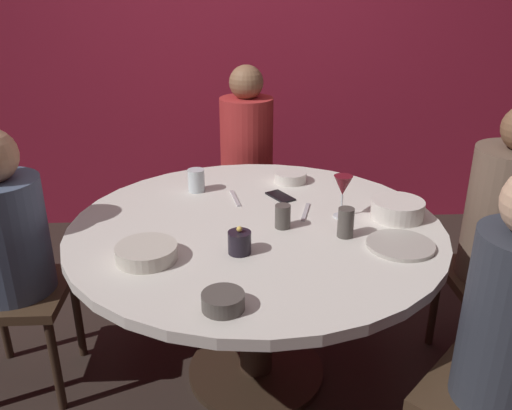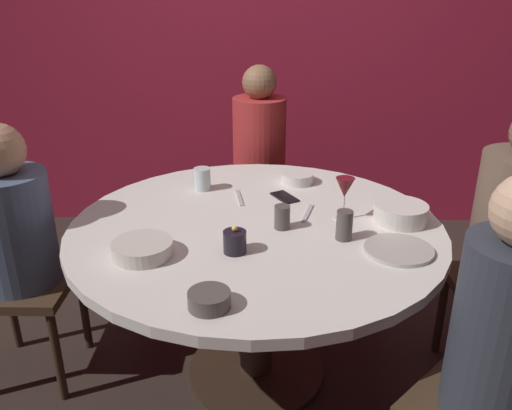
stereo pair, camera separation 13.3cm
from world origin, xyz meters
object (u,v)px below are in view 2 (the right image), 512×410
(seated_diner_left, at_px, (13,228))
(seated_diner_back, at_px, (259,148))
(cup_by_left_diner, at_px, (202,179))
(bowl_small_white, at_px, (142,249))
(bowl_serving_large, at_px, (401,213))
(cup_by_right_diner, at_px, (344,225))
(cell_phone, at_px, (285,197))
(bowl_salad_center, at_px, (209,300))
(dining_table, at_px, (256,254))
(dinner_plate, at_px, (399,250))
(seated_diner_front_right, at_px, (504,333))
(wine_glass, at_px, (345,189))
(cup_near_candle, at_px, (282,217))
(bowl_sauce_side, at_px, (298,178))
(candle_holder, at_px, (235,242))

(seated_diner_left, xyz_separation_m, seated_diner_back, (0.98, 1.02, 0.03))
(cup_by_left_diner, bearing_deg, bowl_small_white, -102.22)
(bowl_serving_large, relative_size, bowl_small_white, 0.99)
(cup_by_left_diner, distance_m, cup_by_right_diner, 0.76)
(cell_phone, distance_m, bowl_small_white, 0.74)
(cell_phone, bearing_deg, bowl_salad_center, -136.16)
(dining_table, bearing_deg, dinner_plate, -23.70)
(seated_diner_front_right, bearing_deg, seated_diner_back, -23.05)
(seated_diner_back, distance_m, wine_glass, 1.04)
(wine_glass, xyz_separation_m, bowl_serving_large, (0.22, -0.02, -0.09))
(seated_diner_back, relative_size, cup_near_candle, 12.99)
(seated_diner_left, bearing_deg, bowl_sauce_side, 21.72)
(seated_diner_back, height_order, dinner_plate, seated_diner_back)
(seated_diner_front_right, relative_size, cup_by_left_diner, 11.70)
(cell_phone, bearing_deg, bowl_sauce_side, 41.09)
(dinner_plate, bearing_deg, candle_holder, -178.62)
(candle_holder, height_order, cell_phone, candle_holder)
(wine_glass, height_order, bowl_sauce_side, wine_glass)
(dinner_plate, bearing_deg, cell_phone, 128.14)
(bowl_salad_center, xyz_separation_m, cup_near_candle, (0.23, 0.54, 0.02))
(dinner_plate, height_order, bowl_small_white, bowl_small_white)
(seated_diner_front_right, relative_size, bowl_small_white, 5.64)
(wine_glass, xyz_separation_m, bowl_small_white, (-0.74, -0.32, -0.10))
(seated_diner_front_right, distance_m, cup_by_right_diner, 0.67)
(seated_diner_left, relative_size, cell_phone, 8.14)
(dinner_plate, relative_size, cup_by_right_diner, 2.17)
(bowl_small_white, bearing_deg, bowl_salad_center, -49.68)
(seated_diner_back, relative_size, dinner_plate, 4.94)
(candle_holder, distance_m, cup_by_right_diner, 0.41)
(cell_phone, xyz_separation_m, bowl_sauce_side, (0.07, 0.19, 0.02))
(bowl_salad_center, bearing_deg, cup_near_candle, 67.22)
(wine_glass, bearing_deg, cup_by_left_diner, 152.02)
(seated_diner_back, bearing_deg, seated_diner_left, -43.67)
(seated_diner_front_right, xyz_separation_m, dinner_plate, (-0.18, 0.47, 0.01))
(seated_diner_left, distance_m, bowl_sauce_side, 1.25)
(dining_table, xyz_separation_m, bowl_salad_center, (-0.13, -0.58, 0.16))
(dining_table, xyz_separation_m, cup_near_candle, (0.10, -0.04, 0.18))
(seated_diner_back, distance_m, bowl_sauce_side, 0.59)
(candle_holder, bearing_deg, dinner_plate, 1.38)
(bowl_salad_center, bearing_deg, bowl_serving_large, 41.13)
(cup_by_left_diner, bearing_deg, bowl_salad_center, -82.46)
(bowl_salad_center, relative_size, cup_by_right_diner, 1.13)
(dining_table, height_order, cup_near_candle, cup_near_candle)
(seated_diner_front_right, relative_size, dinner_plate, 4.91)
(candle_holder, distance_m, bowl_serving_large, 0.70)
(bowl_sauce_side, bearing_deg, seated_diner_back, 108.65)
(seated_diner_front_right, distance_m, bowl_salad_center, 0.82)
(wine_glass, bearing_deg, candle_holder, -145.60)
(cell_phone, relative_size, bowl_small_white, 0.66)
(bowl_salad_center, xyz_separation_m, bowl_small_white, (-0.26, 0.31, 0.00))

